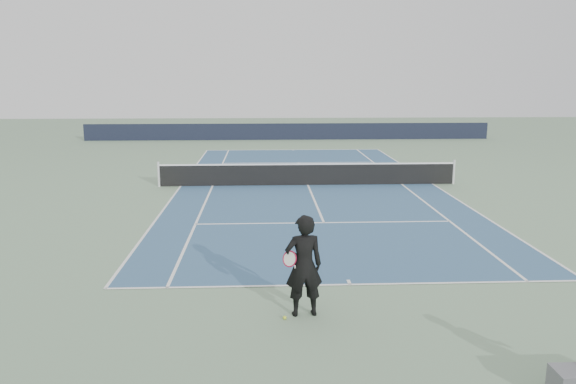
{
  "coord_description": "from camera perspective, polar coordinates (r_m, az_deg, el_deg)",
  "views": [
    {
      "loc": [
        -1.96,
        -23.82,
        4.64
      ],
      "look_at": [
        -1.17,
        -6.72,
        1.1
      ],
      "focal_mm": 35.0,
      "sensor_mm": 36.0,
      "label": 1
    }
  ],
  "objects": [
    {
      "name": "tennis_ball",
      "position": [
        11.18,
        -0.33,
        -12.64
      ],
      "size": [
        0.07,
        0.07,
        0.07
      ],
      "primitive_type": "sphere",
      "color": "#C9DF2D",
      "rests_on": "ground"
    },
    {
      "name": "ground",
      "position": [
        24.35,
        2.03,
        0.69
      ],
      "size": [
        80.0,
        80.0,
        0.0
      ],
      "primitive_type": "plane",
      "color": "gray"
    },
    {
      "name": "court_surface",
      "position": [
        24.35,
        2.03,
        0.7
      ],
      "size": [
        10.97,
        23.77,
        0.01
      ],
      "primitive_type": "cube",
      "color": "#325577",
      "rests_on": "ground"
    },
    {
      "name": "tennis_player",
      "position": [
        11.03,
        1.61,
        -7.48
      ],
      "size": [
        0.87,
        0.64,
        2.04
      ],
      "color": "black",
      "rests_on": "ground"
    },
    {
      "name": "windscreen_far",
      "position": [
        41.95,
        0.06,
        6.16
      ],
      "size": [
        30.0,
        0.25,
        1.2
      ],
      "primitive_type": "cube",
      "color": "black",
      "rests_on": "ground"
    },
    {
      "name": "tennis_net",
      "position": [
        24.26,
        2.04,
        1.86
      ],
      "size": [
        12.9,
        0.1,
        1.07
      ],
      "color": "silver",
      "rests_on": "ground"
    }
  ]
}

